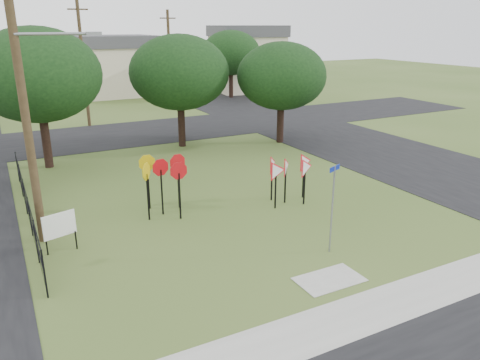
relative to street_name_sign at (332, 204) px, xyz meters
name	(u,v)px	position (x,y,z in m)	size (l,w,h in m)	color
ground	(286,248)	(-1.16, 0.91, -1.73)	(140.00, 140.00, 0.00)	#3C541F
sidewalk	(371,310)	(-1.16, -3.29, -1.72)	(30.00, 1.60, 0.02)	#9E9D95
planting_strip	(406,335)	(-1.16, -4.49, -1.72)	(30.00, 0.80, 0.02)	#3C541F
street_right	(358,145)	(10.84, 10.91, -1.72)	(8.00, 50.00, 0.02)	black
street_far	(130,133)	(-1.16, 20.91, -1.72)	(60.00, 8.00, 0.02)	black
curb_pad	(329,279)	(-1.16, -1.49, -1.72)	(2.00, 1.20, 0.02)	#9E9D95
street_name_sign	(332,204)	(0.00, 0.00, 0.00)	(0.58, 0.26, 3.02)	gray
stop_sign_cluster	(162,173)	(-3.83, 5.78, 0.01)	(2.10, 1.66, 2.33)	black
yield_sign_cluster	(289,168)	(1.28, 4.51, -0.18)	(2.66, 1.56, 2.09)	black
info_board	(59,226)	(-7.98, 4.17, -0.79)	(1.08, 0.36, 1.40)	black
utility_pole_main	(24,92)	(-8.39, 5.41, 3.48)	(3.55, 0.33, 10.00)	#493821
far_pole_a	(83,63)	(-3.16, 24.91, 2.87)	(1.40, 0.24, 9.00)	#493821
far_pole_b	(170,60)	(4.84, 28.91, 2.62)	(1.40, 0.24, 8.50)	#493821
fence_run	(27,205)	(-8.76, 7.16, -0.94)	(0.05, 11.55, 1.50)	black
house_mid	(115,65)	(2.84, 40.91, 1.42)	(8.40, 8.40, 6.20)	beige
house_right	(247,58)	(16.84, 36.91, 1.92)	(8.30, 8.30, 7.20)	beige
tree_near_left	(37,75)	(-7.16, 14.91, 3.13)	(6.40, 6.40, 7.27)	black
tree_near_mid	(179,73)	(0.84, 15.91, 2.81)	(6.00, 6.00, 6.80)	black
tree_near_right	(282,76)	(6.84, 13.91, 2.50)	(5.60, 5.60, 6.33)	black
tree_far_right	(231,53)	(12.84, 32.91, 2.81)	(6.00, 6.00, 6.80)	black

